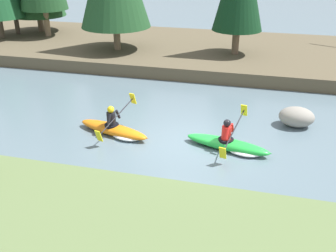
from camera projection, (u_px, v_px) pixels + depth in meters
name	position (u px, v px, depth m)	size (l,w,h in m)	color
ground_plane	(187.00, 143.00, 12.67)	(90.00, 90.00, 0.00)	slate
riverbank_far	(226.00, 53.00, 21.72)	(44.00, 9.15, 0.61)	brown
kayaker_lead	(231.00, 144.00, 12.19)	(2.79, 2.05, 1.20)	green
kayaker_middle	(116.00, 129.00, 13.15)	(2.77, 2.04, 1.20)	orange
boulder_midstream	(297.00, 117.00, 13.73)	(1.22, 0.95, 0.69)	gray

